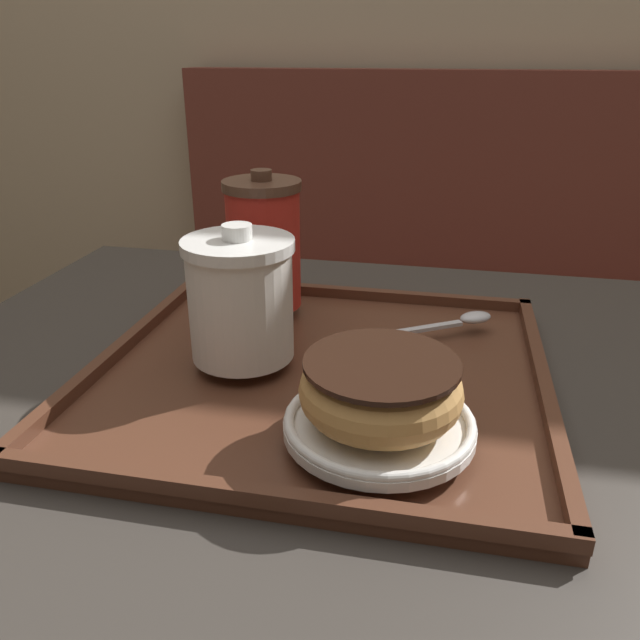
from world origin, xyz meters
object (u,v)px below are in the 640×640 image
(coffee_cup_front, at_px, (241,298))
(donut_chocolate_glazed, at_px, (381,388))
(coffee_cup_rear, at_px, (264,244))
(spoon, at_px, (456,321))

(coffee_cup_front, xyz_separation_m, donut_chocolate_glazed, (0.14, -0.10, -0.02))
(coffee_cup_rear, distance_m, spoon, 0.22)
(coffee_cup_rear, bearing_deg, donut_chocolate_glazed, -55.72)
(coffee_cup_rear, relative_size, donut_chocolate_glazed, 1.24)
(coffee_cup_rear, height_order, donut_chocolate_glazed, coffee_cup_rear)
(spoon, bearing_deg, coffee_cup_rear, 143.86)
(donut_chocolate_glazed, distance_m, spoon, 0.22)
(coffee_cup_rear, relative_size, spoon, 1.09)
(coffee_cup_front, relative_size, donut_chocolate_glazed, 1.04)
(coffee_cup_front, bearing_deg, spoon, 29.20)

